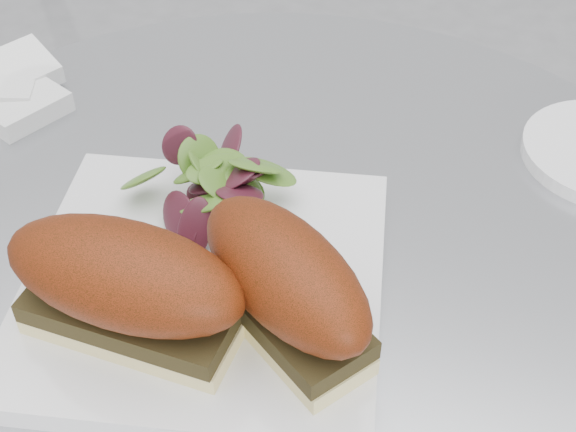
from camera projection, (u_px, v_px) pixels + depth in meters
The scene contains 5 objects.
plate at pixel (205, 284), 0.54m from camera, with size 0.24×0.24×0.02m, color white.
sandwich_left at pixel (126, 285), 0.47m from camera, with size 0.16×0.08×0.08m.
sandwich_right at pixel (285, 283), 0.47m from camera, with size 0.15×0.14×0.08m.
salad at pixel (205, 175), 0.57m from camera, with size 0.10×0.10×0.05m, color #56812A, non-canonical shape.
napkin at pixel (4, 93), 0.71m from camera, with size 0.12×0.12×0.02m, color white, non-canonical shape.
Camera 1 is at (0.12, -0.39, 1.14)m, focal length 50.00 mm.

